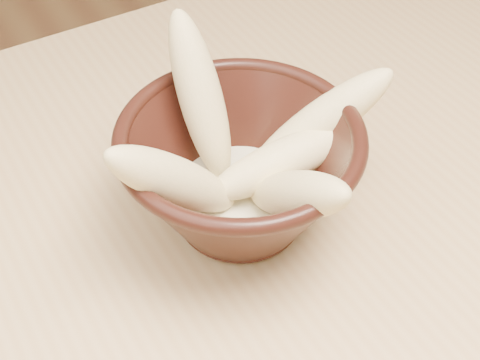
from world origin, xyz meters
name	(u,v)px	position (x,y,z in m)	size (l,w,h in m)	color
table	(293,326)	(0.00, 0.00, 0.67)	(1.20, 0.80, 0.75)	tan
bowl	(240,172)	(-0.01, 0.06, 0.81)	(0.18, 0.18, 0.10)	black
milk_puddle	(240,194)	(-0.01, 0.06, 0.78)	(0.10, 0.10, 0.01)	beige
banana_upright	(201,97)	(-0.02, 0.12, 0.84)	(0.03, 0.03, 0.13)	#CDBE79
banana_left	(175,181)	(-0.07, 0.06, 0.83)	(0.03, 0.03, 0.13)	#CDBE79
banana_right	(319,124)	(0.05, 0.06, 0.83)	(0.03, 0.03, 0.13)	#CDBE79
banana_across	(284,161)	(0.02, 0.05, 0.81)	(0.03, 0.03, 0.12)	#CDBE79
banana_front	(297,195)	(0.00, 0.01, 0.83)	(0.03, 0.03, 0.12)	#CDBE79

